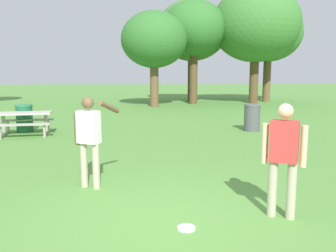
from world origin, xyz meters
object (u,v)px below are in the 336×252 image
Objects in this scene: picnic_table_near at (25,118)px; tree_back_left at (256,25)px; frisbee at (186,228)px; tree_broad_center at (154,40)px; trash_can_beside_table at (24,118)px; tree_back_right at (269,34)px; person_catcher at (284,153)px; tree_slender_mid at (192,31)px; tree_far_right at (194,29)px; trash_can_further_along at (252,117)px; person_thrower at (89,135)px.

tree_back_left is (11.48, 11.78, 4.67)m from picnic_table_near.
tree_broad_center is at bearing 89.46° from frisbee.
tree_back_right reaches higher than trash_can_beside_table.
tree_back_left is (6.86, 2.03, 1.24)m from tree_broad_center.
trash_can_beside_table is (-6.11, 7.86, -0.46)m from person_catcher.
tree_slender_mid is 0.93× the size of tree_back_left.
person_catcher is at bearing -85.81° from tree_broad_center.
tree_slender_mid is at bearing 85.28° from tree_far_right.
trash_can_further_along is (1.92, 7.47, -0.46)m from person_catcher.
trash_can_beside_table is 13.89m from tree_far_right.
person_catcher reaches higher than trash_can_beside_table.
frisbee is at bearing -112.24° from tree_back_right.
picnic_table_near is at bearing -134.25° from tree_back_left.
tree_back_right is (9.94, 18.77, 3.86)m from person_thrower.
tree_back_right reaches higher than trash_can_further_along.
tree_broad_center is 7.26m from tree_back_left.
trash_can_further_along is at bearing 50.78° from person_thrower.
frisbee is 0.26× the size of trash_can_beside_table.
tree_broad_center is at bearing -157.50° from tree_back_right.
tree_far_right is 4.21m from tree_back_left.
tree_slender_mid reaches higher than person_catcher.
trash_can_further_along is (4.84, 5.93, -0.48)m from person_thrower.
trash_can_further_along is at bearing -107.89° from tree_back_left.
tree_far_right reaches higher than trash_can_further_along.
tree_back_right reaches higher than tree_broad_center.
tree_back_left reaches higher than person_catcher.
trash_can_further_along is 0.12× the size of tree_back_left.
tree_far_right is (7.29, 11.52, 4.32)m from picnic_table_near.
tree_slender_mid reaches higher than picnic_table_near.
frisbee is 0.03× the size of tree_slender_mid.
trash_can_beside_table is (-0.25, 0.72, -0.08)m from picnic_table_near.
frisbee is 0.26× the size of trash_can_further_along.
person_catcher is at bearing 11.76° from frisbee.
person_catcher is 0.86× the size of picnic_table_near.
person_catcher is at bearing -52.15° from trash_can_beside_table.
tree_back_right is (8.26, 3.42, 0.82)m from tree_broad_center.
tree_back_right is at bearing 22.50° from tree_broad_center.
tree_broad_center reaches higher than frisbee.
person_thrower is 1.71× the size of trash_can_beside_table.
person_catcher is at bearing -50.64° from picnic_table_near.
trash_can_further_along is at bearing 75.56° from person_catcher.
trash_can_beside_table is at bearing -136.51° from tree_back_right.
tree_back_right reaches higher than person_catcher.
frisbee is at bearing -168.24° from person_catcher.
tree_back_right is at bearing 70.92° from person_catcher.
tree_slender_mid is (7.47, 13.70, 4.46)m from picnic_table_near.
tree_broad_center reaches higher than trash_can_beside_table.
person_catcher reaches higher than picnic_table_near.
tree_slender_mid reaches higher than person_thrower.
frisbee is at bearing -98.49° from tree_far_right.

